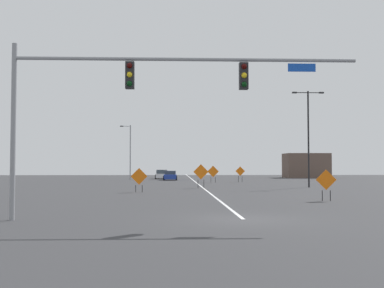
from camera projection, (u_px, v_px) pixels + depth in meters
ground at (243, 219)px, 18.53m from camera, size 173.63×173.63×0.00m
road_centre_stripe at (194, 180)px, 66.68m from camera, size 0.16×96.46×0.01m
traffic_signal_assembly at (133, 88)px, 18.59m from camera, size 13.44×0.44×6.80m
street_lamp_mid_left at (308, 131)px, 45.88m from camera, size 3.06×0.24×9.24m
street_lamp_near_right at (130, 150)px, 69.07m from camera, size 1.57×0.24×7.92m
construction_sign_left_shoulder at (240, 172)px, 60.67m from camera, size 1.18×0.28×1.97m
construction_sign_median_near at (201, 173)px, 44.08m from camera, size 1.40×0.19×2.21m
construction_sign_right_lane at (139, 177)px, 37.36m from camera, size 1.29×0.25×1.89m
construction_sign_left_lane at (326, 181)px, 28.20m from camera, size 1.21×0.15×1.85m
construction_sign_right_shoulder at (213, 172)px, 58.98m from camera, size 1.41×0.08×2.06m
car_white_mid at (162, 175)px, 75.14m from camera, size 2.13×4.57×1.42m
car_blue_near at (170, 176)px, 68.85m from camera, size 1.99×4.18×1.33m
roadside_building_east at (306, 166)px, 81.88m from camera, size 7.22×5.12×4.16m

